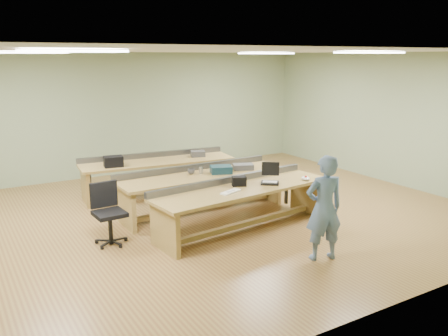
% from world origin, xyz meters
% --- Properties ---
extents(floor, '(10.00, 10.00, 0.00)m').
position_xyz_m(floor, '(0.00, 0.00, 0.00)').
color(floor, olive).
rests_on(floor, ground).
extents(ceiling, '(10.00, 10.00, 0.00)m').
position_xyz_m(ceiling, '(0.00, 0.00, 3.00)').
color(ceiling, silver).
rests_on(ceiling, wall_back).
extents(wall_back, '(10.00, 0.04, 3.00)m').
position_xyz_m(wall_back, '(0.00, 4.00, 1.50)').
color(wall_back, gray).
rests_on(wall_back, floor).
extents(wall_front, '(10.00, 0.04, 3.00)m').
position_xyz_m(wall_front, '(0.00, -4.00, 1.50)').
color(wall_front, gray).
rests_on(wall_front, floor).
extents(wall_right, '(0.04, 8.00, 3.00)m').
position_xyz_m(wall_right, '(5.00, 0.00, 1.50)').
color(wall_right, gray).
rests_on(wall_right, floor).
extents(fluor_panels, '(6.20, 3.50, 0.03)m').
position_xyz_m(fluor_panels, '(0.00, 0.00, 2.97)').
color(fluor_panels, white).
rests_on(fluor_panels, ceiling).
extents(workbench_front, '(3.37, 1.22, 0.86)m').
position_xyz_m(workbench_front, '(0.31, -0.91, 0.57)').
color(workbench_front, tan).
rests_on(workbench_front, floor).
extents(workbench_mid, '(3.29, 0.93, 0.86)m').
position_xyz_m(workbench_mid, '(0.17, 0.27, 0.57)').
color(workbench_mid, tan).
rests_on(workbench_mid, floor).
extents(workbench_back, '(3.30, 1.22, 0.86)m').
position_xyz_m(workbench_back, '(-0.09, 1.79, 0.56)').
color(workbench_back, tan).
rests_on(workbench_back, floor).
extents(person, '(0.65, 0.51, 1.56)m').
position_xyz_m(person, '(0.64, -2.54, 0.78)').
color(person, slate).
rests_on(person, floor).
extents(laptop_base, '(0.40, 0.39, 0.03)m').
position_xyz_m(laptop_base, '(0.83, -0.98, 0.77)').
color(laptop_base, black).
rests_on(laptop_base, workbench_front).
extents(laptop_screen, '(0.25, 0.20, 0.24)m').
position_xyz_m(laptop_screen, '(0.91, -0.88, 0.99)').
color(laptop_screen, black).
rests_on(laptop_screen, laptop_base).
extents(keyboard, '(0.42, 0.27, 0.02)m').
position_xyz_m(keyboard, '(-0.03, -1.08, 0.76)').
color(keyboard, white).
rests_on(keyboard, workbench_front).
extents(trackball_mouse, '(0.19, 0.20, 0.07)m').
position_xyz_m(trackball_mouse, '(1.52, -1.11, 0.79)').
color(trackball_mouse, white).
rests_on(trackball_mouse, workbench_front).
extents(camera_bag, '(0.28, 0.23, 0.16)m').
position_xyz_m(camera_bag, '(0.30, -0.81, 0.83)').
color(camera_bag, black).
rests_on(camera_bag, workbench_front).
extents(task_chair, '(0.55, 0.55, 0.97)m').
position_xyz_m(task_chair, '(-1.85, -0.35, 0.36)').
color(task_chair, black).
rests_on(task_chair, floor).
extents(parts_bin_teal, '(0.47, 0.41, 0.14)m').
position_xyz_m(parts_bin_teal, '(0.50, 0.13, 0.82)').
color(parts_bin_teal, '#13303E').
rests_on(parts_bin_teal, workbench_mid).
extents(parts_bin_grey, '(0.45, 0.38, 0.11)m').
position_xyz_m(parts_bin_grey, '(1.02, 0.16, 0.80)').
color(parts_bin_grey, '#3B3B3E').
rests_on(parts_bin_grey, workbench_mid).
extents(mug, '(0.15, 0.15, 0.10)m').
position_xyz_m(mug, '(-0.02, 0.35, 0.80)').
color(mug, '#3B3B3E').
rests_on(mug, workbench_mid).
extents(drinks_can, '(0.09, 0.09, 0.13)m').
position_xyz_m(drinks_can, '(0.15, 0.28, 0.81)').
color(drinks_can, '#B8B8BC').
rests_on(drinks_can, workbench_mid).
extents(storage_box_back, '(0.41, 0.32, 0.21)m').
position_xyz_m(storage_box_back, '(-1.07, 1.70, 0.86)').
color(storage_box_back, black).
rests_on(storage_box_back, workbench_back).
extents(tray_back, '(0.36, 0.31, 0.12)m').
position_xyz_m(tray_back, '(0.84, 1.70, 0.81)').
color(tray_back, '#3B3B3E').
rests_on(tray_back, workbench_back).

